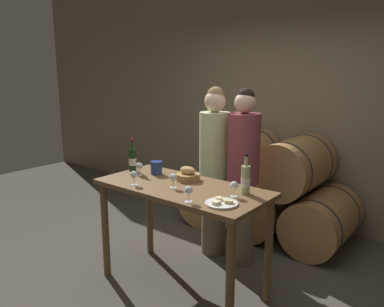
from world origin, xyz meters
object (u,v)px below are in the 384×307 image
(person_right, at_px, (243,176))
(wine_glass_far_right, at_px, (234,186))
(wine_glass_far_left, at_px, (139,166))
(blue_crock, at_px, (156,167))
(wine_glass_right, at_px, (189,191))
(bread_basket, at_px, (188,175))
(cheese_plate, at_px, (221,203))
(wine_glass_left, at_px, (134,175))
(person_left, at_px, (214,169))
(wine_bottle_white, at_px, (246,180))
(wine_bottle_red, at_px, (133,159))
(tasting_table, at_px, (182,202))
(wine_glass_center, at_px, (173,178))

(person_right, xyz_separation_m, wine_glass_far_right, (0.33, -0.68, 0.13))
(wine_glass_far_left, bearing_deg, blue_crock, 57.07)
(wine_glass_right, bearing_deg, wine_glass_far_left, 160.98)
(bread_basket, distance_m, wine_glass_far_right, 0.57)
(bread_basket, relative_size, wine_glass_far_right, 1.70)
(cheese_plate, relative_size, wine_glass_left, 1.94)
(person_left, relative_size, bread_basket, 8.31)
(person_right, distance_m, wine_glass_left, 1.07)
(wine_bottle_white, height_order, wine_glass_left, wine_bottle_white)
(blue_crock, relative_size, wine_glass_far_left, 0.98)
(wine_bottle_red, bearing_deg, person_left, 52.26)
(cheese_plate, bearing_deg, wine_bottle_white, 88.61)
(wine_bottle_red, distance_m, wine_glass_far_right, 1.16)
(wine_bottle_red, xyz_separation_m, bread_basket, (0.61, 0.09, -0.07))
(blue_crock, bearing_deg, wine_bottle_red, -166.71)
(wine_glass_far_left, height_order, wine_glass_left, same)
(tasting_table, relative_size, wine_glass_left, 12.05)
(tasting_table, distance_m, wine_glass_far_right, 0.54)
(blue_crock, bearing_deg, wine_glass_left, -75.32)
(cheese_plate, relative_size, wine_glass_center, 1.94)
(wine_glass_far_left, bearing_deg, tasting_table, -0.01)
(wine_glass_center, bearing_deg, wine_bottle_white, 24.47)
(bread_basket, bearing_deg, person_right, 68.11)
(wine_bottle_red, xyz_separation_m, wine_bottle_white, (1.19, 0.08, 0.00))
(blue_crock, distance_m, cheese_plate, 0.98)
(person_left, xyz_separation_m, blue_crock, (-0.24, -0.58, 0.10))
(tasting_table, bearing_deg, person_left, 103.82)
(wine_glass_left, bearing_deg, person_right, 63.05)
(tasting_table, relative_size, person_right, 0.86)
(wine_bottle_red, relative_size, blue_crock, 2.64)
(bread_basket, xyz_separation_m, wine_glass_right, (0.36, -0.43, 0.04))
(wine_bottle_red, xyz_separation_m, wine_glass_center, (0.66, -0.16, -0.03))
(wine_bottle_red, xyz_separation_m, cheese_plate, (1.18, -0.24, -0.10))
(wine_glass_left, distance_m, wine_glass_center, 0.34)
(wine_glass_left, relative_size, wine_glass_far_right, 1.00)
(person_left, height_order, wine_bottle_white, person_left)
(cheese_plate, xyz_separation_m, wine_glass_far_right, (-0.02, 0.19, 0.08))
(tasting_table, height_order, person_left, person_left)
(tasting_table, height_order, cheese_plate, cheese_plate)
(person_left, xyz_separation_m, wine_glass_right, (0.47, -0.99, 0.12))
(person_left, height_order, wine_glass_left, person_left)
(wine_bottle_red, distance_m, wine_glass_center, 0.68)
(person_right, height_order, cheese_plate, person_right)
(wine_glass_center, xyz_separation_m, wine_glass_right, (0.31, -0.18, 0.00))
(wine_bottle_white, relative_size, wine_glass_center, 2.62)
(blue_crock, bearing_deg, wine_glass_right, -29.69)
(tasting_table, height_order, wine_glass_left, wine_glass_left)
(cheese_plate, bearing_deg, bread_basket, 150.62)
(cheese_plate, relative_size, wine_glass_right, 1.94)
(wine_glass_right, distance_m, wine_glass_far_right, 0.36)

